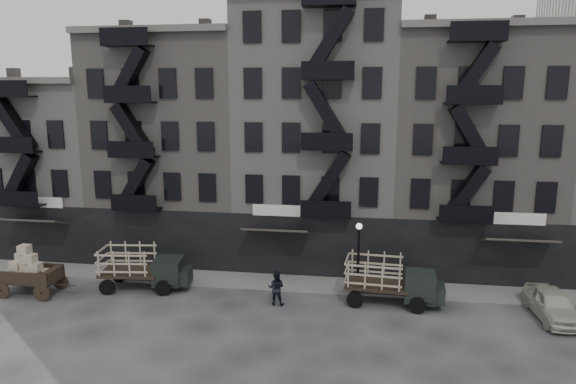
# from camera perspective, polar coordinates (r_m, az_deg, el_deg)

# --- Properties ---
(ground) EXTENTS (140.00, 140.00, 0.00)m
(ground) POSITION_cam_1_polar(r_m,az_deg,el_deg) (28.23, 1.35, -13.03)
(ground) COLOR #38383A
(ground) RESTS_ON ground
(sidewalk) EXTENTS (55.00, 2.50, 0.15)m
(sidewalk) POSITION_cam_1_polar(r_m,az_deg,el_deg) (31.63, 2.21, -10.12)
(sidewalk) COLOR slate
(sidewalk) RESTS_ON ground
(building_west) EXTENTS (10.00, 11.35, 13.20)m
(building_west) POSITION_cam_1_polar(r_m,az_deg,el_deg) (42.62, -24.55, 2.71)
(building_west) COLOR #9B958E
(building_west) RESTS_ON ground
(building_midwest) EXTENTS (10.00, 11.35, 16.20)m
(building_midwest) POSITION_cam_1_polar(r_m,az_deg,el_deg) (37.93, -11.90, 4.84)
(building_midwest) COLOR gray
(building_midwest) RESTS_ON ground
(building_center) EXTENTS (10.00, 11.35, 18.20)m
(building_center) POSITION_cam_1_polar(r_m,az_deg,el_deg) (35.62, 3.39, 6.27)
(building_center) COLOR #9B958E
(building_center) RESTS_ON ground
(building_mideast) EXTENTS (10.00, 11.35, 16.20)m
(building_mideast) POSITION_cam_1_polar(r_m,az_deg,el_deg) (36.24, 19.37, 4.14)
(building_mideast) COLOR gray
(building_mideast) RESTS_ON ground
(lamp_post) EXTENTS (0.36, 0.36, 4.28)m
(lamp_post) POSITION_cam_1_polar(r_m,az_deg,el_deg) (29.48, 7.84, -6.26)
(lamp_post) COLOR black
(lamp_post) RESTS_ON ground
(wagon) EXTENTS (3.49, 1.90, 2.94)m
(wagon) POSITION_cam_1_polar(r_m,az_deg,el_deg) (33.29, -26.92, -7.36)
(wagon) COLOR black
(wagon) RESTS_ON ground
(stake_truck_west) EXTENTS (5.39, 2.64, 2.62)m
(stake_truck_west) POSITION_cam_1_polar(r_m,az_deg,el_deg) (31.73, -15.86, -7.77)
(stake_truck_west) COLOR black
(stake_truck_west) RESTS_ON ground
(stake_truck_east) EXTENTS (5.43, 2.56, 2.65)m
(stake_truck_east) POSITION_cam_1_polar(r_m,az_deg,el_deg) (29.06, 11.38, -9.30)
(stake_truck_east) COLOR black
(stake_truck_east) RESTS_ON ground
(car_east) EXTENTS (2.07, 4.60, 1.53)m
(car_east) POSITION_cam_1_polar(r_m,az_deg,el_deg) (30.33, 27.31, -11.01)
(car_east) COLOR #BCB8A9
(car_east) RESTS_ON ground
(pedestrian_mid) EXTENTS (0.98, 0.79, 1.93)m
(pedestrian_mid) POSITION_cam_1_polar(r_m,az_deg,el_deg) (28.58, -1.33, -10.60)
(pedestrian_mid) COLOR black
(pedestrian_mid) RESTS_ON ground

